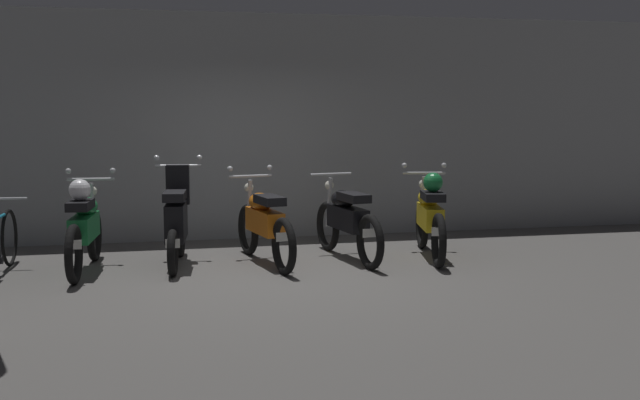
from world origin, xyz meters
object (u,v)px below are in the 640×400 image
motorbike_slot_3 (347,220)px  motorbike_slot_4 (430,216)px  motorbike_slot_1 (177,221)px  motorbike_slot_0 (84,226)px  motorbike_slot_2 (264,223)px

motorbike_slot_3 → motorbike_slot_4: bearing=-5.8°
motorbike_slot_1 → motorbike_slot_3: bearing=-2.2°
motorbike_slot_3 → motorbike_slot_0: bearing=-178.8°
motorbike_slot_4 → motorbike_slot_0: bearing=179.4°
motorbike_slot_0 → motorbike_slot_1: 1.05m
motorbike_slot_2 → motorbike_slot_1: bearing=172.8°
motorbike_slot_3 → motorbike_slot_4: (1.04, -0.11, 0.04)m
motorbike_slot_1 → motorbike_slot_4: (3.11, -0.19, 0.00)m
motorbike_slot_0 → motorbike_slot_2: bearing=0.4°
motorbike_slot_2 → motorbike_slot_3: motorbike_slot_2 is taller
motorbike_slot_1 → motorbike_slot_3: 2.07m
motorbike_slot_1 → motorbike_slot_2: motorbike_slot_1 is taller
motorbike_slot_0 → motorbike_slot_3: size_ratio=1.00×
motorbike_slot_1 → motorbike_slot_0: bearing=-172.1°
motorbike_slot_0 → motorbike_slot_4: bearing=-0.6°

